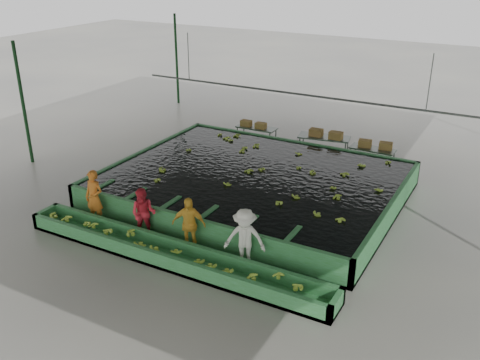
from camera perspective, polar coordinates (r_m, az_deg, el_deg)
The scene contains 21 objects.
ground at distance 18.22m, azimuth -0.76°, elevation -3.44°, with size 80.00×80.00×0.00m, color gray.
shed_roof at distance 16.57m, azimuth -0.85°, elevation 12.18°, with size 20.00×22.00×0.04m, color gray.
shed_posts at distance 17.23m, azimuth -0.80°, elevation 4.00°, with size 20.00×22.00×5.00m, color #123617, non-canonical shape.
flotation_tank at distance 19.22m, azimuth 1.44°, elevation -0.47°, with size 10.00×8.00×0.90m, color #337C40, non-canonical shape.
tank_water at distance 19.06m, azimuth 1.45°, elevation 0.63°, with size 9.70×7.70×0.00m, color black.
sorting_trough at distance 15.47m, azimuth -7.42°, elevation -7.87°, with size 10.00×1.00×0.50m, color #337C40, non-canonical shape.
cableway_rail at distance 21.39m, azimuth 5.90°, elevation 9.15°, with size 0.08×0.08×14.00m, color #59605B.
rail_hanger_left at distance 23.53m, azimuth -5.53°, elevation 12.97°, with size 0.04×0.04×2.00m, color #59605B.
rail_hanger_right at distance 19.82m, azimuth 19.60°, elevation 9.76°, with size 0.04×0.04×2.00m, color #59605B.
worker_a at distance 17.77m, azimuth -15.28°, elevation -1.80°, with size 0.66×0.44×1.82m, color orange.
worker_b at distance 16.59m, azimuth -10.24°, elevation -3.55°, with size 0.79×0.61×1.62m, color red.
worker_c at distance 15.67m, azimuth -5.49°, elevation -4.76°, with size 1.01×0.42×1.72m, color yellow.
worker_d at distance 14.80m, azimuth 0.51°, elevation -6.29°, with size 1.16×0.67×1.79m, color silver.
packing_table_left at distance 24.40m, azimuth 1.77°, elevation 4.74°, with size 1.82×0.73×0.83m, color #59605B, non-canonical shape.
packing_table_mid at distance 23.02m, azimuth 8.89°, elevation 3.48°, with size 2.14×0.86×0.97m, color #59605B, non-canonical shape.
packing_table_right at distance 22.44m, azimuth 13.87°, elevation 2.32°, with size 1.80×0.72×0.82m, color #59605B, non-canonical shape.
box_stack_left at distance 24.25m, azimuth 1.44°, elevation 5.66°, with size 1.22×0.34×0.26m, color olive, non-canonical shape.
box_stack_mid at distance 22.74m, azimuth 9.12°, elevation 4.51°, with size 1.41×0.39×0.30m, color olive, non-canonical shape.
box_stack_right at distance 22.35m, azimuth 14.20°, elevation 3.33°, with size 1.34×0.37×0.29m, color olive, non-canonical shape.
floating_bananas at distance 19.72m, azimuth 2.52°, elevation 1.42°, with size 8.28×5.65×0.11m, color #96BC34, non-canonical shape.
trough_bananas at distance 15.39m, azimuth -7.45°, elevation -7.39°, with size 8.70×0.58×0.12m, color #96BC34, non-canonical shape.
Camera 1 is at (8.05, -14.12, 8.23)m, focal length 40.00 mm.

